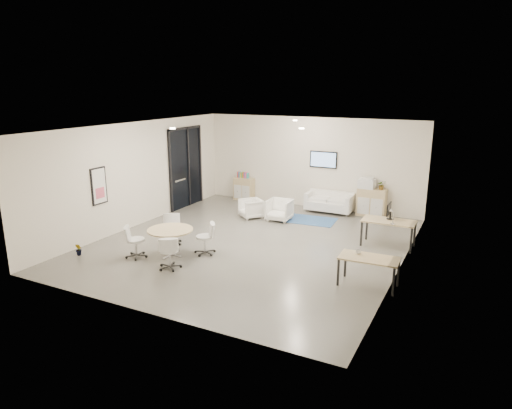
{
  "coord_description": "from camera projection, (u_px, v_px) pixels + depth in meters",
  "views": [
    {
      "loc": [
        5.55,
        -10.67,
        4.27
      ],
      "look_at": [
        -0.08,
        0.4,
        1.01
      ],
      "focal_mm": 32.0,
      "sensor_mm": 36.0,
      "label": 1
    }
  ],
  "objects": [
    {
      "name": "room_shell",
      "position": [
        252.0,
        187.0,
        12.31
      ],
      "size": [
        9.6,
        10.6,
        4.8
      ],
      "color": "#5B5853",
      "rests_on": "ground"
    },
    {
      "name": "glass_door",
      "position": [
        186.0,
        165.0,
        16.23
      ],
      "size": [
        0.09,
        1.9,
        2.85
      ],
      "color": "black",
      "rests_on": "room_shell"
    },
    {
      "name": "artwork",
      "position": [
        99.0,
        186.0,
        12.69
      ],
      "size": [
        0.05,
        0.54,
        1.04
      ],
      "color": "black",
      "rests_on": "room_shell"
    },
    {
      "name": "wall_tv",
      "position": [
        323.0,
        160.0,
        15.9
      ],
      "size": [
        0.98,
        0.06,
        0.58
      ],
      "color": "black",
      "rests_on": "room_shell"
    },
    {
      "name": "ceiling_spots",
      "position": [
        259.0,
        125.0,
        12.72
      ],
      "size": [
        3.14,
        4.14,
        0.03
      ],
      "color": "#FFEAC6",
      "rests_on": "room_shell"
    },
    {
      "name": "sideboard_left",
      "position": [
        244.0,
        189.0,
        17.42
      ],
      "size": [
        0.76,
        0.39,
        0.85
      ],
      "color": "tan",
      "rests_on": "room_shell"
    },
    {
      "name": "sideboard_right",
      "position": [
        372.0,
        202.0,
        15.25
      ],
      "size": [
        0.94,
        0.45,
        0.94
      ],
      "color": "tan",
      "rests_on": "room_shell"
    },
    {
      "name": "books",
      "position": [
        243.0,
        175.0,
        17.31
      ],
      "size": [
        0.44,
        0.14,
        0.22
      ],
      "color": "red",
      "rests_on": "sideboard_left"
    },
    {
      "name": "printer",
      "position": [
        367.0,
        183.0,
        15.17
      ],
      "size": [
        0.55,
        0.47,
        0.37
      ],
      "rotation": [
        0.0,
        0.0,
        -0.05
      ],
      "color": "white",
      "rests_on": "sideboard_right"
    },
    {
      "name": "loveseat",
      "position": [
        330.0,
        203.0,
        15.77
      ],
      "size": [
        1.6,
        0.81,
        0.6
      ],
      "rotation": [
        0.0,
        0.0,
        0.01
      ],
      "color": "white",
      "rests_on": "room_shell"
    },
    {
      "name": "blue_rug",
      "position": [
        310.0,
        220.0,
        14.85
      ],
      "size": [
        1.72,
        1.21,
        0.01
      ],
      "primitive_type": "cube",
      "rotation": [
        0.0,
        0.0,
        0.07
      ],
      "color": "#325A99",
      "rests_on": "room_shell"
    },
    {
      "name": "armchair_left",
      "position": [
        251.0,
        208.0,
        15.08
      ],
      "size": [
        0.92,
        0.91,
        0.69
      ],
      "primitive_type": "imported",
      "rotation": [
        0.0,
        0.0,
        -0.68
      ],
      "color": "white",
      "rests_on": "room_shell"
    },
    {
      "name": "armchair_right",
      "position": [
        279.0,
        209.0,
        14.76
      ],
      "size": [
        0.78,
        0.73,
        0.76
      ],
      "primitive_type": "imported",
      "rotation": [
        0.0,
        0.0,
        0.05
      ],
      "color": "white",
      "rests_on": "room_shell"
    },
    {
      "name": "desk_rear",
      "position": [
        389.0,
        223.0,
        12.31
      ],
      "size": [
        1.41,
        0.73,
        0.73
      ],
      "rotation": [
        0.0,
        0.0,
        0.02
      ],
      "color": "tan",
      "rests_on": "room_shell"
    },
    {
      "name": "desk_front",
      "position": [
        369.0,
        260.0,
        9.86
      ],
      "size": [
        1.29,
        0.69,
        0.66
      ],
      "rotation": [
        0.0,
        0.0,
        0.04
      ],
      "color": "tan",
      "rests_on": "room_shell"
    },
    {
      "name": "monitor",
      "position": [
        389.0,
        211.0,
        12.38
      ],
      "size": [
        0.2,
        0.5,
        0.44
      ],
      "color": "black",
      "rests_on": "desk_rear"
    },
    {
      "name": "round_table",
      "position": [
        170.0,
        232.0,
        11.65
      ],
      "size": [
        1.16,
        1.16,
        0.71
      ],
      "color": "tan",
      "rests_on": "room_shell"
    },
    {
      "name": "meeting_chairs",
      "position": [
        171.0,
        240.0,
        11.7
      ],
      "size": [
        2.24,
        2.24,
        0.82
      ],
      "color": "white",
      "rests_on": "room_shell"
    },
    {
      "name": "plant_cabinet",
      "position": [
        382.0,
        186.0,
        14.97
      ],
      "size": [
        0.38,
        0.39,
        0.24
      ],
      "primitive_type": "imported",
      "rotation": [
        0.0,
        0.0,
        0.41
      ],
      "color": "#3F7F3F",
      "rests_on": "sideboard_right"
    },
    {
      "name": "plant_floor",
      "position": [
        79.0,
        253.0,
        11.77
      ],
      "size": [
        0.29,
        0.37,
        0.15
      ],
      "primitive_type": "imported",
      "rotation": [
        0.0,
        0.0,
        -0.36
      ],
      "color": "#3F7F3F",
      "rests_on": "room_shell"
    },
    {
      "name": "cup",
      "position": [
        358.0,
        251.0,
        10.05
      ],
      "size": [
        0.14,
        0.12,
        0.12
      ],
      "primitive_type": "imported",
      "rotation": [
        0.0,
        0.0,
        0.31
      ],
      "color": "white",
      "rests_on": "desk_front"
    }
  ]
}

